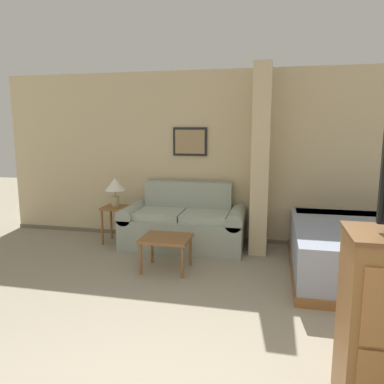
% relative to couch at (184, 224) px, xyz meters
% --- Properties ---
extents(wall_back, '(7.42, 0.16, 2.60)m').
position_rel_couch_xyz_m(wall_back, '(0.60, 0.48, 0.96)').
color(wall_back, '#CCB78E').
rests_on(wall_back, ground_plane).
extents(wall_partition_pillar, '(0.24, 0.64, 2.60)m').
position_rel_couch_xyz_m(wall_partition_pillar, '(1.09, 0.10, 0.96)').
color(wall_partition_pillar, '#CCB78E').
rests_on(wall_partition_pillar, ground_plane).
extents(couch, '(1.80, 0.84, 0.94)m').
position_rel_couch_xyz_m(couch, '(0.00, 0.00, 0.00)').
color(couch, '#99A393').
rests_on(couch, ground_plane).
extents(coffee_table, '(0.60, 0.51, 0.42)m').
position_rel_couch_xyz_m(coffee_table, '(0.01, -0.97, 0.03)').
color(coffee_table, brown).
rests_on(coffee_table, ground_plane).
extents(side_table, '(0.38, 0.38, 0.57)m').
position_rel_couch_xyz_m(side_table, '(-1.06, -0.04, 0.11)').
color(side_table, brown).
rests_on(side_table, ground_plane).
extents(table_lamp, '(0.30, 0.30, 0.44)m').
position_rel_couch_xyz_m(table_lamp, '(-1.06, -0.04, 0.54)').
color(table_lamp, tan).
rests_on(table_lamp, side_table).
extents(bed, '(1.88, 2.02, 0.60)m').
position_rel_couch_xyz_m(bed, '(2.46, -0.63, -0.03)').
color(bed, brown).
rests_on(bed, ground_plane).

